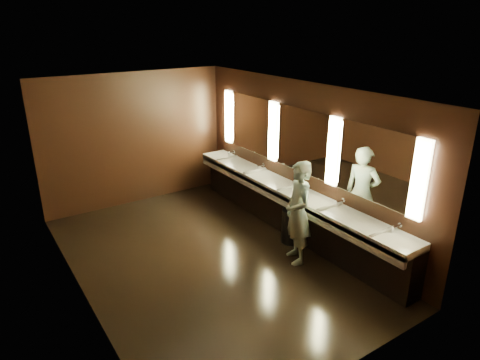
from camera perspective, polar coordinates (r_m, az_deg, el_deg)
name	(u,v)px	position (r m, az deg, el deg)	size (l,w,h in m)	color
floor	(207,258)	(7.35, -4.38, -10.37)	(6.00, 6.00, 0.00)	black
ceiling	(202,91)	(6.38, -5.07, 11.72)	(4.00, 6.00, 0.02)	#2D2D2B
wall_back	(135,139)	(9.36, -13.79, 5.30)	(4.00, 0.02, 2.80)	black
wall_front	(349,267)	(4.61, 14.29, -11.14)	(4.00, 0.02, 2.80)	black
wall_left	(74,210)	(6.11, -21.30, -3.81)	(0.02, 6.00, 2.80)	black
wall_right	(301,159)	(7.85, 8.14, 2.77)	(0.02, 6.00, 2.80)	black
sink_counter	(290,207)	(8.04, 6.71, -3.62)	(0.55, 5.40, 1.01)	black
mirror_band	(301,141)	(7.74, 8.16, 5.21)	(0.06, 5.03, 1.15)	#FFF9B4
person	(298,213)	(6.96, 7.75, -4.35)	(0.63, 0.41, 1.73)	#90D0D7
trash_bin	(293,226)	(7.76, 7.04, -6.09)	(0.40, 0.40, 0.62)	black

